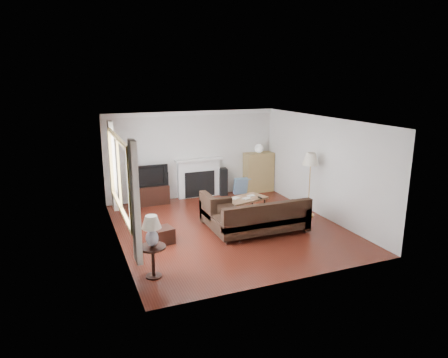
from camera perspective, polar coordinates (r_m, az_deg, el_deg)
name	(u,v)px	position (r m, az deg, el deg)	size (l,w,h in m)	color
room	(229,176)	(9.06, 0.71, 0.49)	(5.10, 5.60, 2.54)	#511C12
window	(119,174)	(8.19, -14.76, 0.67)	(0.12, 2.74, 1.54)	olive
curtain_near	(135,203)	(6.78, -12.56, -3.31)	(0.10, 0.35, 2.10)	silver
curtain_far	(113,166)	(9.70, -15.60, 1.79)	(0.10, 0.35, 2.10)	silver
fireplace	(199,178)	(11.67, -3.61, 0.19)	(1.40, 0.26, 1.15)	white
tv_stand	(149,195)	(11.24, -10.64, -2.22)	(1.06, 0.48, 0.53)	black
television	(148,175)	(11.10, -10.77, 0.56)	(1.03, 0.14, 0.59)	black
speaker_left	(164,187)	(11.35, -8.57, -1.07)	(0.24, 0.29, 0.88)	black
speaker_right	(223,182)	(11.87, -0.14, -0.38)	(0.23, 0.27, 0.81)	black
bookshelf	(259,172)	(12.26, 4.95, 0.98)	(0.88, 0.42, 1.20)	#9E8249
globe_lamp	(259,149)	(12.11, 5.03, 4.35)	(0.26, 0.26, 0.26)	white
sectional_sofa	(261,218)	(8.99, 5.35, -5.53)	(2.30, 1.68, 0.74)	black
coffee_table	(245,206)	(10.28, 2.99, -3.85)	(1.10, 0.60, 0.43)	#916745
footstool	(163,235)	(8.63, -8.68, -7.94)	(0.40, 0.40, 0.33)	black
floor_lamp	(309,185)	(10.20, 12.11, -0.80)	(0.42, 0.42, 1.62)	gold
side_table	(153,262)	(7.22, -10.08, -11.55)	(0.46, 0.46, 0.58)	black
table_lamp	(152,231)	(7.00, -10.28, -7.37)	(0.34, 0.34, 0.55)	silver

